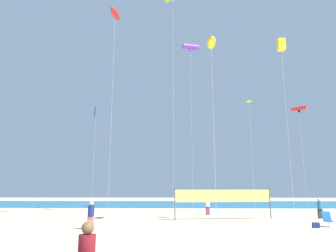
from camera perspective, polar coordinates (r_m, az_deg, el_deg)
The scene contains 15 objects.
ground_plane at distance 15.76m, azimuth 3.83°, elevation -19.78°, with size 120.00×120.00×0.00m, color beige.
ocean_band at distance 46.80m, azimuth 2.21°, elevation -14.17°, with size 120.00×20.00×0.01m, color #1E6B99.
beachgoer_white_shirt at distance 28.04m, azimuth 7.31°, elevation -14.28°, with size 0.36×0.36×1.57m.
beachgoer_teal_shirt at distance 27.39m, azimuth 26.22°, elevation -13.36°, with size 0.35×0.35×1.53m.
beachgoer_navy_shirt at distance 18.83m, azimuth -14.04°, elevation -15.52°, with size 0.36×0.36×1.58m.
folding_beach_chair at distance 21.91m, azimuth 27.42°, elevation -14.97°, with size 0.52×0.65×0.89m.
volleyball_net at distance 24.10m, azimuth 10.17°, elevation -12.82°, with size 7.33×1.19×2.40m.
beach_handbag at distance 20.97m, azimuth 25.64°, elevation -16.19°, with size 0.39×0.20×0.31m, color navy.
kite_violet_tube at distance 36.76m, azimuth 4.18°, elevation 14.29°, with size 1.96×1.10×18.58m.
kite_lime_diamond at distance 30.09m, azimuth 14.78°, elevation 3.92°, with size 0.60×0.61×10.48m.
kite_red_tube at distance 34.14m, azimuth 23.01°, elevation 2.93°, with size 1.43×1.20×10.45m.
kite_yellow_inflatable at distance 22.25m, azimuth 7.99°, elevation 14.94°, with size 0.67×1.79×12.62m.
kite_yellow_box at distance 23.91m, azimuth 20.18°, elevation 13.80°, with size 0.53×0.53×12.65m.
kite_blue_delta at distance 34.96m, azimuth -13.17°, elevation 2.52°, with size 0.73×1.32×11.19m.
kite_red_inflatable at distance 28.56m, azimuth -9.72°, elevation 19.68°, with size 0.91×1.67×17.44m.
Camera 1 is at (-0.61, -15.58, 2.32)m, focal length 33.01 mm.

